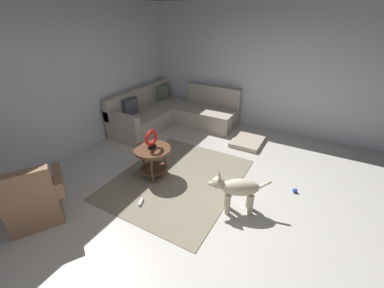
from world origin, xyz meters
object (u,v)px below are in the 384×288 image
Objects in this scene: dog_bed_mat at (248,141)px; dog_toy_ball at (295,190)px; armchair at (33,201)px; torus_sculpture at (151,139)px; sectional_couch at (172,114)px; dog at (237,189)px; dog_toy_rope at (141,202)px; side_table at (153,155)px.

dog_toy_ball is at bearing -137.28° from dog_bed_mat.
torus_sculpture is (1.57, -0.76, 0.39)m from armchair.
sectional_couch reaches higher than torus_sculpture.
armchair is (-3.53, -0.16, 0.03)m from sectional_couch.
dog_toy_ball is (0.82, -0.68, -0.34)m from dog.
dog_toy_rope is (-1.37, 1.93, -0.01)m from dog_toy_ball.
armchair is 1.28× the size of dog.
dog is (-0.12, -1.49, -0.33)m from torus_sculpture.
armchair is 1.24× the size of dog_bed_mat.
armchair is at bearing 154.14° from side_table.
dog is (-0.12, -1.49, -0.04)m from side_table.
sectional_couch is 3.35m from dog_toy_ball.
armchair is at bearing 95.57° from dog.
dog_toy_rope is (-0.66, -0.24, -0.69)m from torus_sculpture.
sectional_couch is at bearing 25.26° from torus_sculpture.
side_table is at bearing 108.03° from dog_toy_ball.
dog is 5.47× the size of dog_toy_rope.
dog_toy_ball is at bearing -71.97° from torus_sculpture.
torus_sculpture reaches higher than dog_bed_mat.
armchair is at bearing 132.22° from dog_toy_rope.
dog_toy_ball is at bearing -54.66° from dog_toy_rope.
sectional_couch reaches higher than dog_toy_ball.
side_table is 2.23m from dog_bed_mat.
dog_bed_mat reaches higher than dog_toy_rope.
armchair is 1.75m from side_table.
side_table is 0.80m from dog_toy_rope.
side_table is 8.21× the size of dog_toy_ball.
dog is at bearing -130.71° from sectional_couch.
torus_sculpture is (-1.96, -0.92, 0.42)m from sectional_couch.
armchair is 3.72m from dog_toy_ball.
armchair is at bearing 127.85° from dog_toy_ball.
dog_bed_mat is at bearing -27.51° from side_table.
side_table is at bearing 58.20° from dog.
sectional_couch is 2.81× the size of dog_bed_mat.
dog_toy_ball is (-1.25, -3.09, -0.25)m from sectional_couch.
torus_sculpture is 1.53m from dog.
sectional_couch is 2.21m from torus_sculpture.
dog_toy_rope is at bearing 125.34° from dog_toy_ball.
torus_sculpture is (-0.00, 0.00, 0.29)m from side_table.
side_table is 4.22× the size of dog_toy_rope.
side_table is (-1.96, -0.92, 0.13)m from sectional_couch.
dog is 10.63× the size of dog_toy_ball.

